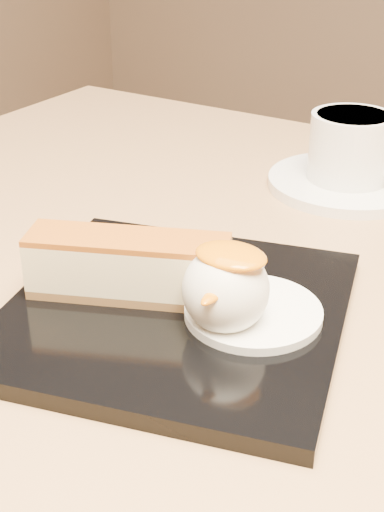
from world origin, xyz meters
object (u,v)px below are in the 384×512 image
Objects in this scene: table at (169,430)px; dessert_plate at (176,312)px; ice_cream_scoop at (226,290)px; saucer at (346,183)px; cheesecake at (128,266)px; coffee_cup at (352,146)px.

dessert_plate reaches higher than table.
dessert_plate is at bearing -50.16° from table.
saucer is (-0.03, 0.29, -0.03)m from ice_cream_scoop.
dessert_plate is at bearing -14.52° from cheesecake.
saucer is at bearing 57.88° from cheesecake.
table is at bearing -95.71° from coffee_cup.
dessert_plate is 0.28m from coffee_cup.
table is at bearing 129.84° from dessert_plate.
coffee_cup reaches higher than saucer.
ice_cream_scoop reaches higher than dessert_plate.
coffee_cup reaches higher than dessert_plate.
coffee_cup reaches higher than table.
saucer is at bearing 87.39° from dessert_plate.
coffee_cup is (0.00, -0.00, 0.04)m from saucer.
cheesecake reaches higher than table.
table is 14.55× the size of ice_cream_scoop.
ice_cream_scoop is 0.37× the size of saucer.
coffee_cup reaches higher than ice_cream_scoop.
coffee_cup is (-0.03, 0.29, 0.00)m from ice_cream_scoop.
coffee_cup is at bearing 95.03° from ice_cream_scoop.
table is 0.29m from saucer.
table is 7.75× the size of coffee_cup.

